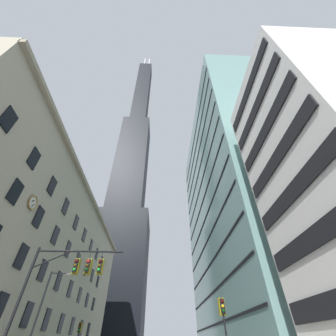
{
  "coord_description": "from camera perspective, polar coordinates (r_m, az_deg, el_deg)",
  "views": [
    {
      "loc": [
        2.57,
        -13.8,
        1.43
      ],
      "look_at": [
        3.51,
        12.03,
        23.38
      ],
      "focal_mm": 22.62,
      "sensor_mm": 36.0,
      "label": 1
    }
  ],
  "objects": [
    {
      "name": "traffic_light_near_right",
      "position": [
        18.16,
        14.5,
        -33.23
      ],
      "size": [
        0.4,
        0.63,
        3.99
      ],
      "color": "black",
      "rests_on": "sidewalk_right"
    },
    {
      "name": "traffic_light_far_left",
      "position": [
        34.86,
        -22.76,
        -35.2
      ],
      "size": [
        0.4,
        0.63,
        3.7
      ],
      "color": "black",
      "rests_on": "sidewalk_left"
    },
    {
      "name": "glass_office_midrise",
      "position": [
        47.47,
        18.35,
        -8.79
      ],
      "size": [
        15.58,
        39.25,
        49.44
      ],
      "color": "gray",
      "rests_on": "ground"
    },
    {
      "name": "traffic_signal_mast",
      "position": [
        18.34,
        -25.13,
        -24.79
      ],
      "size": [
        6.56,
        0.63,
        7.12
      ],
      "color": "black",
      "rests_on": "sidewalk_left"
    },
    {
      "name": "dark_skyscraper",
      "position": [
        111.83,
        -10.48,
        -4.48
      ],
      "size": [
        23.27,
        23.27,
        218.28
      ],
      "color": "black",
      "rests_on": "ground"
    },
    {
      "name": "street_lamppost",
      "position": [
        26.17,
        -30.41,
        -29.26
      ],
      "size": [
        2.03,
        0.32,
        7.17
      ],
      "color": "#47474C",
      "rests_on": "sidewalk_left"
    },
    {
      "name": "station_building",
      "position": [
        42.4,
        -32.51,
        -20.26
      ],
      "size": [
        13.7,
        56.07,
        23.94
      ],
      "color": "#B2A88E",
      "rests_on": "ground"
    }
  ]
}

